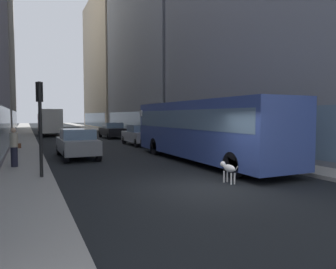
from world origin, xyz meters
The scene contains 13 objects.
ground_plane centered at (0.00, 35.00, 0.00)m, with size 120.00×120.00×0.00m, color black.
sidewalk_left centered at (-5.70, 35.00, 0.07)m, with size 2.40×110.00×0.15m, color gray.
sidewalk_right centered at (5.70, 35.00, 0.07)m, with size 2.40×110.00×0.15m, color gray.
building_right_mid centered at (11.90, 28.85, 15.55)m, with size 11.10×20.92×31.11m.
building_right_far centered at (11.90, 50.42, 12.26)m, with size 11.26×20.37×24.54m.
transit_bus centered at (2.80, 5.20, 1.78)m, with size 2.78×11.53×3.05m.
car_black_suv centered at (2.80, 23.24, 0.82)m, with size 1.86×4.56×1.62m.
car_silver_sedan centered at (2.80, 14.79, 0.82)m, with size 1.76×4.01×1.62m.
car_grey_wagon centered at (-2.80, 9.25, 0.82)m, with size 1.82×4.44×1.62m.
box_truck centered at (-2.80, 30.60, 1.67)m, with size 2.30×7.50×3.05m.
dalmatian_dog centered at (1.00, 0.44, 0.51)m, with size 0.22×0.96×0.72m.
pedestrian_with_handbag centered at (-5.85, 6.40, 1.01)m, with size 0.45×0.34×1.69m.
traffic_light_near centered at (-4.90, 3.60, 2.44)m, with size 0.24×0.41×3.40m.
Camera 1 is at (-5.38, -8.43, 2.36)m, focal length 33.23 mm.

